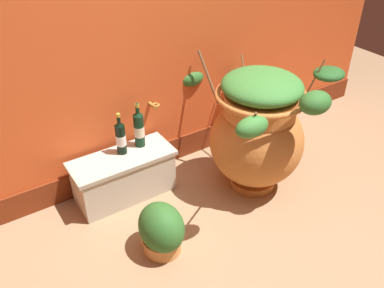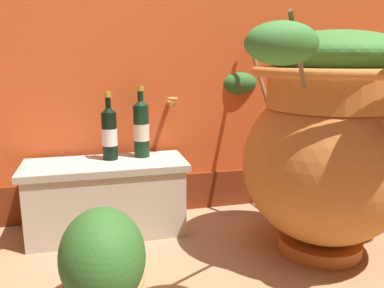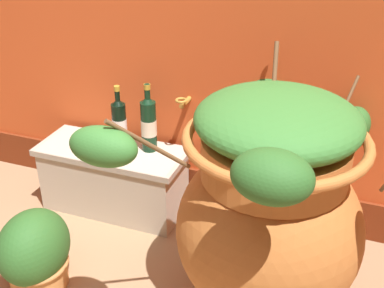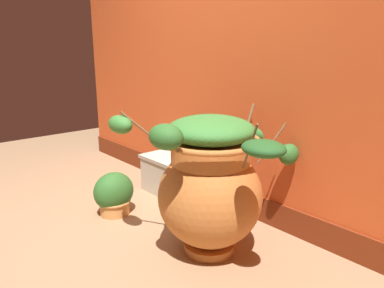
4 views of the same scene
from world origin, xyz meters
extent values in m
cube|color=maroon|center=(0.00, 1.10, 0.10)|extent=(4.40, 0.02, 0.20)
cylinder|color=#B28433|center=(-0.08, 1.05, 0.58)|extent=(0.02, 0.10, 0.02)
torus|color=#B28433|center=(-0.08, 1.00, 0.61)|extent=(0.06, 0.06, 0.01)
cylinder|color=#C17033|center=(0.45, 0.51, 0.03)|extent=(0.34, 0.34, 0.06)
ellipsoid|color=#C17033|center=(0.45, 0.51, 0.38)|extent=(0.66, 0.66, 0.65)
cylinder|color=#C17033|center=(0.45, 0.51, 0.68)|extent=(0.49, 0.49, 0.14)
torus|color=#C17033|center=(0.45, 0.51, 0.75)|extent=(0.62, 0.62, 0.04)
cylinder|color=brown|center=(0.35, 0.96, 0.73)|extent=(0.06, 0.22, 0.36)
ellipsoid|color=#2D6628|center=(0.31, 1.13, 0.67)|extent=(0.20, 0.14, 0.13)
cylinder|color=brown|center=(0.63, 0.89, 0.70)|extent=(0.09, 0.19, 0.26)
ellipsoid|color=#2D6628|center=(0.68, 1.01, 0.61)|extent=(0.12, 0.15, 0.14)
cylinder|color=brown|center=(0.14, 0.22, 0.81)|extent=(0.18, 0.20, 0.23)
ellipsoid|color=#387A33|center=(0.04, 0.13, 0.83)|extent=(0.21, 0.12, 0.11)
ellipsoid|color=#387A33|center=(0.45, 0.51, 0.81)|extent=(0.54, 0.54, 0.17)
cube|color=beige|center=(-0.41, 0.91, 0.17)|extent=(0.69, 0.29, 0.34)
cube|color=#AEA592|center=(-0.41, 0.91, 0.32)|extent=(0.73, 0.31, 0.03)
cylinder|color=black|center=(-0.23, 0.97, 0.46)|extent=(0.07, 0.07, 0.25)
cone|color=black|center=(-0.23, 0.97, 0.60)|extent=(0.07, 0.07, 0.04)
cylinder|color=black|center=(-0.23, 0.97, 0.63)|extent=(0.03, 0.03, 0.09)
cylinder|color=#B7932D|center=(-0.23, 0.97, 0.66)|extent=(0.03, 0.03, 0.02)
cylinder|color=beige|center=(-0.23, 0.97, 0.46)|extent=(0.07, 0.07, 0.08)
cylinder|color=black|center=(-0.38, 0.96, 0.45)|extent=(0.07, 0.07, 0.22)
cone|color=black|center=(-0.38, 0.96, 0.57)|extent=(0.07, 0.07, 0.04)
cylinder|color=black|center=(-0.38, 0.96, 0.60)|extent=(0.02, 0.02, 0.09)
cylinder|color=#B7932D|center=(-0.38, 0.96, 0.64)|extent=(0.03, 0.03, 0.02)
cylinder|color=silver|center=(-0.38, 0.96, 0.44)|extent=(0.07, 0.07, 0.08)
torus|color=#C58346|center=(-0.44, 0.31, 0.11)|extent=(0.26, 0.26, 0.02)
ellipsoid|color=#2D6628|center=(-0.44, 0.31, 0.19)|extent=(0.27, 0.33, 0.30)
camera|label=1|loc=(-1.25, -1.26, 1.98)|focal=38.16mm
camera|label=2|loc=(-0.44, -0.83, 0.80)|focal=36.59mm
camera|label=3|loc=(0.70, -0.93, 1.49)|focal=46.75mm
camera|label=4|loc=(2.00, -1.00, 1.30)|focal=34.15mm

